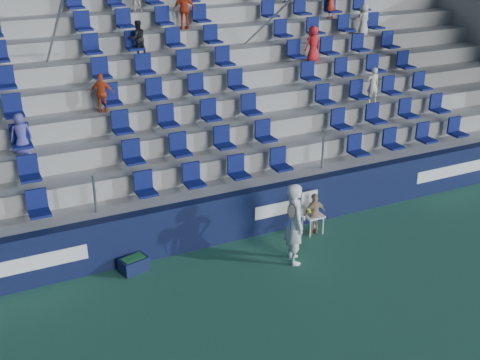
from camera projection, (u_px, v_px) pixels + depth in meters
name	position (u px, v px, depth m)	size (l,w,h in m)	color
ground	(291.00, 307.00, 12.20)	(70.00, 70.00, 0.00)	#296148
sponsor_wall	(226.00, 218.00, 14.56)	(24.00, 0.32, 1.20)	#0F1639
grandstand	(155.00, 104.00, 18.16)	(24.00, 8.17, 6.63)	gray
tennis_player	(295.00, 223.00, 13.50)	(0.72, 0.80, 1.93)	white
line_judge_chair	(311.00, 209.00, 15.00)	(0.47, 0.48, 1.05)	white
line_judge	(314.00, 214.00, 14.89)	(0.64, 0.27, 1.09)	tan
ball_bin	(134.00, 264.00, 13.41)	(0.68, 0.53, 0.34)	#0F173A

